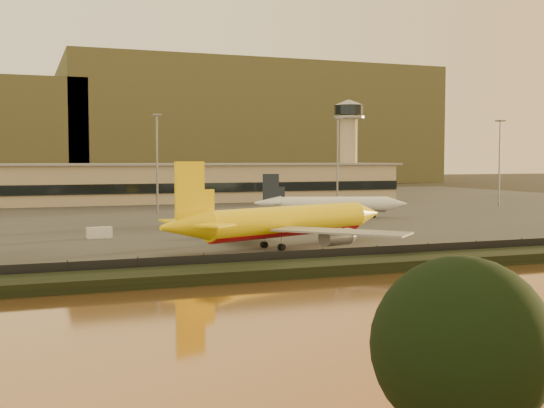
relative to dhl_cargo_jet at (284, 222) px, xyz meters
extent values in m
plane|color=black|center=(4.09, -5.72, -4.26)|extent=(900.00, 900.00, 0.00)
cube|color=black|center=(4.09, -22.72, -3.56)|extent=(320.00, 7.00, 1.40)
cube|color=#2D2D2D|center=(4.09, 89.28, -4.16)|extent=(320.00, 220.00, 0.20)
cube|color=black|center=(4.09, -18.72, -2.96)|extent=(300.00, 0.05, 2.20)
cube|color=tan|center=(4.09, 119.28, 1.94)|extent=(160.00, 22.00, 12.00)
cube|color=black|center=(4.09, 108.08, 0.94)|extent=(160.00, 0.60, 3.00)
cube|color=gray|center=(4.09, 119.28, 8.24)|extent=(164.00, 24.00, 0.60)
cylinder|color=tan|center=(74.09, 125.28, 10.94)|extent=(6.40, 6.40, 30.00)
cylinder|color=black|center=(74.09, 125.28, 27.69)|extent=(10.40, 10.40, 3.50)
cone|color=gray|center=(74.09, 125.28, 30.44)|extent=(11.20, 11.20, 2.00)
cylinder|color=gray|center=(74.09, 125.28, 25.14)|extent=(11.20, 11.20, 0.80)
cylinder|color=slate|center=(-5.91, 74.28, 8.44)|extent=(0.50, 0.50, 25.00)
cube|color=slate|center=(-5.91, 74.28, 21.14)|extent=(2.20, 2.20, 0.40)
cylinder|color=slate|center=(44.09, 72.28, 8.44)|extent=(0.50, 0.50, 25.00)
cube|color=slate|center=(44.09, 72.28, 21.14)|extent=(2.20, 2.20, 0.40)
cylinder|color=slate|center=(94.09, 66.28, 8.44)|extent=(0.50, 0.50, 25.00)
cube|color=slate|center=(94.09, 66.28, 21.14)|extent=(2.20, 2.20, 0.40)
cube|color=brown|center=(94.09, 334.28, 30.74)|extent=(220.00, 160.00, 70.00)
cylinder|color=yellow|center=(0.77, 0.30, 0.25)|extent=(30.86, 15.65, 4.53)
cylinder|color=#B80A10|center=(0.77, 0.30, -0.55)|extent=(29.69, 14.40, 3.53)
cone|color=yellow|center=(18.22, 7.13, 0.25)|extent=(7.33, 6.44, 4.53)
cone|color=yellow|center=(-17.48, -6.84, 0.59)|extent=(8.95, 7.08, 4.53)
cube|color=yellow|center=(-16.67, -6.52, 5.57)|extent=(4.59, 2.08, 7.93)
cube|color=yellow|center=(-17.51, -1.99, 0.93)|extent=(4.60, 4.55, 0.27)
cube|color=yellow|center=(-14.21, -10.42, 0.93)|extent=(6.10, 6.09, 0.27)
cube|color=gray|center=(-4.43, 11.22, -0.55)|extent=(6.32, 19.67, 0.27)
cylinder|color=gray|center=(-1.33, 9.28, -1.79)|extent=(5.78, 4.22, 2.49)
cube|color=gray|center=(4.36, -11.25, -0.55)|extent=(17.89, 18.44, 0.27)
cylinder|color=gray|center=(5.31, -7.72, -1.79)|extent=(5.78, 4.22, 2.49)
cylinder|color=black|center=(11.93, 4.67, -3.56)|extent=(1.22, 1.10, 1.00)
cylinder|color=slate|center=(11.93, 4.67, -3.04)|extent=(0.17, 0.17, 2.04)
cylinder|color=black|center=(-1.53, -2.79, -3.56)|extent=(1.22, 1.10, 1.00)
cylinder|color=slate|center=(-1.53, -2.79, -3.04)|extent=(0.17, 0.17, 2.04)
cylinder|color=black|center=(-3.01, 1.01, -3.56)|extent=(1.22, 1.10, 1.00)
cylinder|color=slate|center=(-3.01, 1.01, -3.04)|extent=(0.17, 0.17, 2.04)
cylinder|color=white|center=(30.92, 46.74, -0.74)|extent=(25.05, 10.86, 3.49)
cylinder|color=gray|center=(30.92, 46.74, -1.35)|extent=(24.15, 9.92, 2.72)
cone|color=white|center=(45.26, 42.25, -0.74)|extent=(5.71, 4.80, 3.49)
cone|color=white|center=(15.92, 51.44, -0.48)|extent=(7.05, 5.21, 3.49)
cube|color=black|center=(16.59, 51.24, 3.37)|extent=(3.75, 1.42, 6.11)
cube|color=white|center=(18.30, 54.36, -0.22)|extent=(4.77, 4.73, 0.21)
cube|color=white|center=(16.21, 47.69, -0.22)|extent=(3.53, 3.35, 0.21)
cube|color=gray|center=(33.13, 56.12, -1.35)|extent=(13.76, 15.25, 0.21)
cylinder|color=gray|center=(34.09, 53.35, -2.31)|extent=(4.58, 3.09, 1.92)
cube|color=gray|center=(27.38, 37.78, -1.35)|extent=(6.13, 16.06, 0.21)
cylinder|color=gray|center=(29.75, 39.51, -2.31)|extent=(4.58, 3.09, 1.92)
cylinder|color=black|center=(40.09, 43.87, -3.67)|extent=(0.92, 0.81, 0.77)
cylinder|color=slate|center=(40.09, 43.87, -3.27)|extent=(0.18, 0.18, 1.57)
cylinder|color=black|center=(27.95, 46.03, -3.67)|extent=(0.92, 0.81, 0.77)
cylinder|color=slate|center=(27.95, 46.03, -3.27)|extent=(0.18, 0.18, 1.57)
cylinder|color=black|center=(28.89, 49.03, -3.67)|extent=(0.92, 0.81, 0.77)
cylinder|color=slate|center=(28.89, 49.03, -3.27)|extent=(0.18, 0.18, 1.57)
cube|color=yellow|center=(5.63, 21.15, -3.11)|extent=(4.60, 3.27, 1.89)
cube|color=white|center=(-25.86, 23.58, -3.09)|extent=(4.39, 2.15, 1.94)
sphere|color=black|center=(-22.58, -76.96, 2.47)|extent=(7.17, 7.17, 7.17)
sphere|color=black|center=(-20.89, -75.84, 1.57)|extent=(4.93, 4.93, 4.93)
camera|label=1|loc=(-38.72, -99.11, 9.83)|focal=45.00mm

